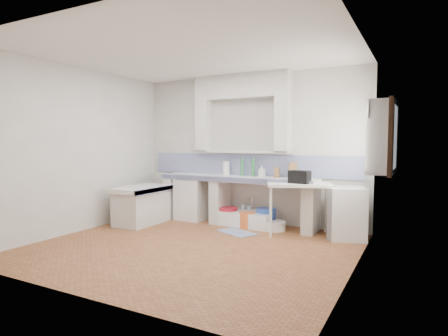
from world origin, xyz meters
The scene contains 36 objects.
floor centered at (0.00, 0.00, 0.00)m, with size 4.50×4.50×0.00m, color brown.
ceiling centered at (0.00, 0.00, 2.80)m, with size 4.50×4.50×0.00m, color silver.
wall_back centered at (0.00, 2.00, 1.40)m, with size 4.50×4.50×0.00m, color silver.
wall_front centered at (0.00, -2.00, 1.40)m, with size 4.50×4.50×0.00m, color silver.
wall_left centered at (-2.25, 0.00, 1.40)m, with size 4.50×4.50×0.00m, color silver.
wall_right centered at (2.25, 0.00, 1.40)m, with size 4.50×4.50×0.00m, color silver.
alcove_mass centered at (-0.10, 1.88, 2.58)m, with size 1.90×0.25×0.45m, color silver.
window_frame centered at (2.42, 1.20, 1.60)m, with size 0.35×0.86×1.06m, color #351F11.
lace_valance centered at (2.28, 1.20, 1.98)m, with size 0.01×0.84×0.24m, color white.
counter_slab centered at (-0.10, 1.70, 0.86)m, with size 3.00×0.60×0.08m, color white.
counter_lip centered at (-0.10, 1.42, 0.86)m, with size 3.00×0.04×0.10m, color navy.
counter_pier_left centered at (-1.50, 1.70, 0.41)m, with size 0.20×0.55×0.82m, color silver.
counter_pier_mid centered at (-0.45, 1.70, 0.41)m, with size 0.20×0.55×0.82m, color silver.
counter_pier_right centered at (1.30, 1.70, 0.41)m, with size 0.20×0.55×0.82m, color silver.
peninsula_top centered at (-1.70, 0.90, 0.66)m, with size 0.70×1.10×0.08m, color white.
peninsula_base centered at (-1.70, 0.90, 0.31)m, with size 0.60×1.00×0.62m, color silver.
peninsula_lip centered at (-1.37, 0.90, 0.66)m, with size 0.04×1.10×0.10m, color navy.
backsplash centered at (0.00, 1.99, 1.10)m, with size 4.27×0.03×0.40m, color navy.
stove centered at (-1.07, 1.69, 0.40)m, with size 0.57×0.55×0.81m, color white.
sink centered at (0.14, 1.66, 0.12)m, with size 0.97×0.53×0.23m, color white.
side_table centered at (1.16, 1.46, 0.43)m, with size 1.03×0.57×0.05m, color white.
fridge centered at (1.92, 1.54, 0.41)m, with size 0.53×0.53×0.82m, color white.
bucket_red centered at (-0.23, 1.60, 0.16)m, with size 0.34×0.34×0.32m, color #AE1628.
bucket_orange centered at (0.20, 1.52, 0.14)m, with size 0.29×0.29×0.27m, color orange.
bucket_blue centered at (0.48, 1.72, 0.17)m, with size 0.36×0.36×0.34m, color #2B51B6.
basin_white centered at (0.69, 1.57, 0.08)m, with size 0.40×0.40×0.15m, color white.
water_bottle_a centered at (-0.04, 1.85, 0.17)m, with size 0.09×0.09×0.34m, color silver.
water_bottle_b centered at (0.09, 1.84, 0.17)m, with size 0.09×0.09×0.34m, color silver.
black_bag centered at (1.17, 1.42, 0.97)m, with size 0.33×0.19×0.21m, color black.
green_bottle_a centered at (-0.05, 1.82, 1.06)m, with size 0.07×0.07×0.32m, color #2D6E40.
green_bottle_b centered at (0.17, 1.83, 1.07)m, with size 0.07×0.07×0.34m, color #2D6E40.
knife_block centered at (0.64, 1.81, 0.99)m, with size 0.09×0.07×0.18m, color brown.
cutting_board centered at (0.93, 1.85, 1.04)m, with size 0.02×0.20×0.28m, color brown.
paper_towel centered at (-0.40, 1.85, 1.03)m, with size 0.13×0.13×0.26m, color white.
soap_bottle centered at (0.36, 1.80, 1.01)m, with size 0.10×0.10×0.21m, color white.
rug centered at (0.20, 1.09, 0.01)m, with size 0.66×0.38×0.01m, color #364887.
Camera 1 is at (2.93, -4.54, 1.54)m, focal length 30.05 mm.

